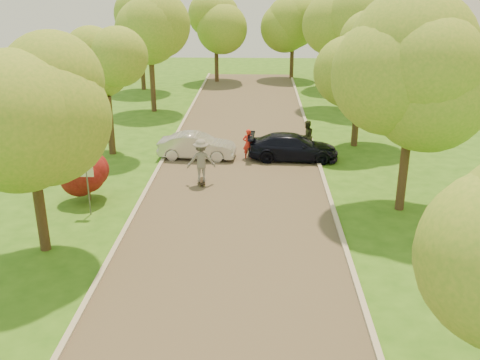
# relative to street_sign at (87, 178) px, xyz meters

# --- Properties ---
(ground) EXTENTS (100.00, 100.00, 0.00)m
(ground) POSITION_rel_street_sign_xyz_m (5.80, -4.00, -1.56)
(ground) COLOR #2E6718
(ground) RESTS_ON ground
(road) EXTENTS (8.00, 60.00, 0.01)m
(road) POSITION_rel_street_sign_xyz_m (5.80, 4.00, -1.56)
(road) COLOR #4C4438
(road) RESTS_ON ground
(curb_left) EXTENTS (0.18, 60.00, 0.12)m
(curb_left) POSITION_rel_street_sign_xyz_m (1.75, 4.00, -1.50)
(curb_left) COLOR #B2AD9E
(curb_left) RESTS_ON ground
(curb_right) EXTENTS (0.18, 60.00, 0.12)m
(curb_right) POSITION_rel_street_sign_xyz_m (9.85, 4.00, -1.50)
(curb_right) COLOR #B2AD9E
(curb_right) RESTS_ON ground
(street_sign) EXTENTS (0.55, 0.06, 2.17)m
(street_sign) POSITION_rel_street_sign_xyz_m (0.00, 0.00, 0.00)
(street_sign) COLOR #59595E
(street_sign) RESTS_ON ground
(red_shrub) EXTENTS (1.70, 1.70, 1.95)m
(red_shrub) POSITION_rel_street_sign_xyz_m (-0.50, 1.50, -0.47)
(red_shrub) COLOR #382619
(red_shrub) RESTS_ON ground
(tree_l_mida) EXTENTS (4.71, 4.60, 7.39)m
(tree_l_mida) POSITION_rel_street_sign_xyz_m (-0.50, -3.00, 3.61)
(tree_l_mida) COLOR #382619
(tree_l_mida) RESTS_ON ground
(tree_l_midb) EXTENTS (4.30, 4.20, 6.62)m
(tree_l_midb) POSITION_rel_street_sign_xyz_m (-1.01, 8.00, 3.02)
(tree_l_midb) COLOR #382619
(tree_l_midb) RESTS_ON ground
(tree_l_far) EXTENTS (4.92, 4.80, 7.79)m
(tree_l_far) POSITION_rel_street_sign_xyz_m (-0.59, 18.00, 3.90)
(tree_l_far) COLOR #382619
(tree_l_far) RESTS_ON ground
(tree_r_mida) EXTENTS (5.13, 5.00, 7.95)m
(tree_r_mida) POSITION_rel_street_sign_xyz_m (12.82, 1.00, 3.97)
(tree_r_mida) COLOR #382619
(tree_r_mida) RESTS_ON ground
(tree_r_midb) EXTENTS (4.51, 4.40, 7.01)m
(tree_r_midb) POSITION_rel_street_sign_xyz_m (12.40, 10.00, 3.32)
(tree_r_midb) COLOR #382619
(tree_r_midb) RESTS_ON ground
(tree_r_far) EXTENTS (5.33, 5.20, 8.34)m
(tree_r_far) POSITION_rel_street_sign_xyz_m (13.03, 20.00, 4.27)
(tree_r_far) COLOR #382619
(tree_r_far) RESTS_ON ground
(tree_bg_a) EXTENTS (5.12, 5.00, 7.72)m
(tree_bg_a) POSITION_rel_street_sign_xyz_m (-2.98, 26.00, 3.75)
(tree_bg_a) COLOR #382619
(tree_bg_a) RESTS_ON ground
(tree_bg_b) EXTENTS (5.12, 5.00, 7.95)m
(tree_bg_b) POSITION_rel_street_sign_xyz_m (14.02, 28.00, 3.97)
(tree_bg_b) COLOR #382619
(tree_bg_b) RESTS_ON ground
(tree_bg_c) EXTENTS (4.92, 4.80, 7.33)m
(tree_bg_c) POSITION_rel_street_sign_xyz_m (3.01, 30.00, 3.46)
(tree_bg_c) COLOR #382619
(tree_bg_c) RESTS_ON ground
(tree_bg_d) EXTENTS (5.12, 5.00, 7.72)m
(tree_bg_d) POSITION_rel_street_sign_xyz_m (10.02, 32.00, 3.75)
(tree_bg_d) COLOR #382619
(tree_bg_d) RESTS_ON ground
(silver_sedan) EXTENTS (4.14, 1.69, 1.34)m
(silver_sedan) POSITION_rel_street_sign_xyz_m (3.50, 7.40, -0.90)
(silver_sedan) COLOR silver
(silver_sedan) RESTS_ON ground
(dark_sedan) EXTENTS (4.78, 2.10, 1.36)m
(dark_sedan) POSITION_rel_street_sign_xyz_m (8.55, 7.36, -0.88)
(dark_sedan) COLOR black
(dark_sedan) RESTS_ON ground
(longboard) EXTENTS (0.45, 1.06, 0.12)m
(longboard) POSITION_rel_street_sign_xyz_m (4.13, 3.62, -1.45)
(longboard) COLOR black
(longboard) RESTS_ON ground
(skateboarder) EXTENTS (1.40, 0.94, 2.01)m
(skateboarder) POSITION_rel_street_sign_xyz_m (4.13, 3.62, -0.43)
(skateboarder) COLOR slate
(skateboarder) RESTS_ON longboard
(person_striped) EXTENTS (0.59, 0.40, 1.60)m
(person_striped) POSITION_rel_street_sign_xyz_m (6.21, 7.44, -0.76)
(person_striped) COLOR red
(person_striped) RESTS_ON ground
(person_olive) EXTENTS (1.06, 0.99, 1.75)m
(person_olive) POSITION_rel_street_sign_xyz_m (9.37, 8.76, -0.69)
(person_olive) COLOR #2F3520
(person_olive) RESTS_ON ground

